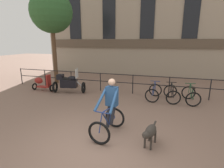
# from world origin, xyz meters

# --- Properties ---
(ground_plane) EXTENTS (60.00, 60.00, 0.00)m
(ground_plane) POSITION_xyz_m (0.00, 0.00, 0.00)
(ground_plane) COLOR #846656
(canal_railing) EXTENTS (15.05, 0.05, 1.05)m
(canal_railing) POSITION_xyz_m (-0.00, 5.20, 0.71)
(canal_railing) COLOR black
(canal_railing) RESTS_ON ground_plane
(building_facade) EXTENTS (18.00, 0.72, 11.05)m
(building_facade) POSITION_xyz_m (0.00, 10.99, 5.50)
(building_facade) COLOR gray
(building_facade) RESTS_ON ground_plane
(cyclist_with_bike) EXTENTS (0.81, 1.24, 1.70)m
(cyclist_with_bike) POSITION_xyz_m (0.11, 0.81, 0.76)
(cyclist_with_bike) COLOR black
(cyclist_with_bike) RESTS_ON ground_plane
(dog) EXTENTS (0.38, 1.01, 0.60)m
(dog) POSITION_xyz_m (1.37, 0.45, 0.42)
(dog) COLOR #332D28
(dog) RESTS_ON ground_plane
(parked_motorcycle) EXTENTS (1.83, 0.97, 1.35)m
(parked_motorcycle) POSITION_xyz_m (-3.40, 4.31, 0.56)
(parked_motorcycle) COLOR black
(parked_motorcycle) RESTS_ON ground_plane
(parked_bicycle_near_lamp) EXTENTS (0.75, 1.16, 0.86)m
(parked_bicycle_near_lamp) POSITION_xyz_m (1.17, 4.54, 0.36)
(parked_bicycle_near_lamp) COLOR black
(parked_bicycle_near_lamp) RESTS_ON ground_plane
(parked_bicycle_mid_left) EXTENTS (0.78, 1.18, 0.86)m
(parked_bicycle_mid_left) POSITION_xyz_m (2.00, 4.54, 0.36)
(parked_bicycle_mid_left) COLOR black
(parked_bicycle_mid_left) RESTS_ON ground_plane
(parked_bicycle_mid_right) EXTENTS (0.75, 1.16, 0.86)m
(parked_bicycle_mid_right) POSITION_xyz_m (2.84, 4.54, 0.36)
(parked_bicycle_mid_right) COLOR black
(parked_bicycle_mid_right) RESTS_ON ground_plane
(parked_scooter) EXTENTS (1.29, 0.42, 0.96)m
(parked_scooter) POSITION_xyz_m (-5.10, 4.24, 0.46)
(parked_scooter) COLOR black
(parked_scooter) RESTS_ON ground_plane
(tree_canalside_left) EXTENTS (2.65, 2.65, 5.92)m
(tree_canalside_left) POSITION_xyz_m (-5.48, 6.18, 4.56)
(tree_canalside_left) COLOR brown
(tree_canalside_left) RESTS_ON ground_plane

